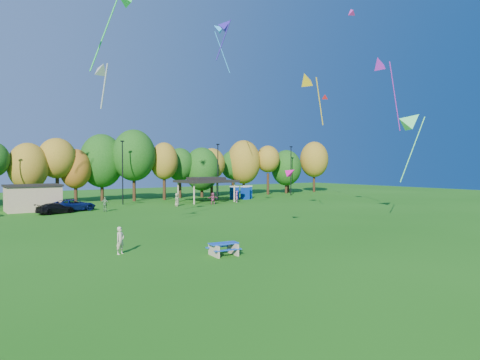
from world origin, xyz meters
TOP-DOWN VIEW (x-y plane):
  - ground at (0.00, 0.00)m, footprint 160.00×160.00m
  - tree_line at (-1.03, 45.51)m, footprint 93.57×10.55m
  - lamp_posts at (2.00, 40.00)m, footprint 64.50×0.25m
  - utility_building at (-10.00, 38.00)m, footprint 6.30×4.30m
  - pavilion at (14.00, 37.00)m, footprint 8.20×6.20m
  - porta_potties at (21.68, 38.25)m, footprint 3.75×2.40m
  - picnic_table at (-4.97, 2.95)m, footprint 1.98×1.71m
  - kite_flyer at (-10.10, 6.99)m, footprint 0.75×0.66m
  - car_c at (-6.06, 34.90)m, footprint 5.76×3.58m
  - car_d at (-8.45, 33.14)m, footprint 4.68×3.09m
  - far_person_1 at (12.53, 32.68)m, footprint 1.67×1.06m
  - far_person_2 at (-3.03, 32.14)m, footprint 1.08×1.03m
  - far_person_3 at (17.32, 33.64)m, footprint 0.64×0.75m
  - far_person_4 at (7.13, 33.25)m, footprint 1.04×0.99m
  - kite_2 at (21.40, 7.14)m, footprint 4.54×3.59m
  - kite_3 at (29.63, 27.48)m, footprint 1.71×1.76m
  - kite_4 at (19.96, 14.17)m, footprint 1.45×1.58m
  - kite_5 at (-10.24, 9.87)m, footprint 1.12×2.14m
  - kite_7 at (11.46, 12.69)m, footprint 3.47×2.08m
  - kite_9 at (3.63, 15.60)m, footprint 2.53×2.36m
  - kite_11 at (20.84, 10.86)m, footprint 4.92×1.84m
  - kite_13 at (5.81, 8.72)m, footprint 1.27×1.41m
  - kite_14 at (11.36, 29.49)m, footprint 3.42×2.78m

SIDE VIEW (x-z plane):
  - ground at x=0.00m, z-range 0.00..0.00m
  - picnic_table at x=-4.97m, z-range 0.06..0.85m
  - car_d at x=-8.45m, z-range 0.00..1.26m
  - car_c at x=-6.06m, z-range 0.00..1.49m
  - far_person_1 at x=12.53m, z-range 0.00..1.72m
  - kite_flyer at x=-10.10m, z-range 0.00..1.74m
  - far_person_3 at x=17.32m, z-range 0.00..1.74m
  - far_person_4 at x=7.13m, z-range 0.00..1.79m
  - far_person_2 at x=-3.03m, z-range 0.00..1.80m
  - porta_potties at x=21.68m, z-range 0.01..2.19m
  - utility_building at x=-10.00m, z-range 0.01..3.26m
  - pavilion at x=14.00m, z-range 1.34..5.11m
  - lamp_posts at x=2.00m, z-range 0.36..9.45m
  - kite_13 at x=5.81m, z-range 4.41..5.59m
  - tree_line at x=-1.03m, z-range 0.34..11.49m
  - kite_2 at x=21.40m, z-range 6.37..14.24m
  - kite_5 at x=-10.24m, z-range 10.38..13.79m
  - kite_7 at x=11.46m, z-range 11.56..17.18m
  - kite_3 at x=29.63m, z-range 15.54..16.96m
  - kite_11 at x=20.84m, z-range 12.67..21.07m
  - kite_9 at x=3.63m, z-range 16.86..21.41m
  - kite_4 at x=19.96m, z-range 22.72..23.98m
  - kite_14 at x=11.36m, z-range 20.53..26.94m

